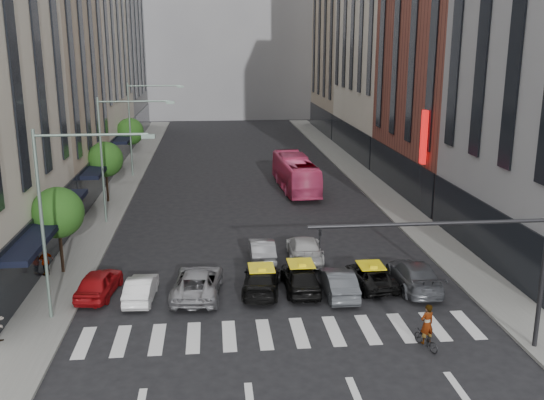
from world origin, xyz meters
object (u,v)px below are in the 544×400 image
object	(u,v)px
car_red	(99,283)
pedestrian_far	(46,261)
taxi_center	(301,277)
motorcycle	(426,339)
bus	(295,173)
car_white_front	(141,288)
streetlamp_mid	(114,143)
streetlamp_near	(61,200)
streetlamp_far	(139,117)
taxi_left	(261,280)

from	to	relation	value
car_red	pedestrian_far	world-z (taller)	pedestrian_far
taxi_center	motorcycle	distance (m)	8.14
bus	motorcycle	xyz separation A→B (m)	(1.61, -29.49, -1.10)
car_white_front	motorcycle	world-z (taller)	car_white_front
streetlamp_mid	car_red	world-z (taller)	streetlamp_mid
taxi_center	bus	world-z (taller)	bus
taxi_center	bus	distance (m)	22.88
streetlamp_near	streetlamp_mid	bearing A→B (deg)	90.00
car_white_front	pedestrian_far	world-z (taller)	pedestrian_far
car_red	pedestrian_far	xyz separation A→B (m)	(-3.40, 2.86, 0.25)
car_red	motorcycle	distance (m)	16.66
taxi_center	pedestrian_far	size ratio (longest dim) A/B	2.74
bus	pedestrian_far	size ratio (longest dim) A/B	6.69
bus	motorcycle	world-z (taller)	bus
streetlamp_near	streetlamp_mid	distance (m)	16.00
streetlamp_far	car_red	distance (m)	29.77
taxi_left	bus	xyz separation A→B (m)	(4.95, 22.69, 0.84)
motorcycle	taxi_center	bearing A→B (deg)	-75.12
streetlamp_far	pedestrian_far	xyz separation A→B (m)	(-2.56, -26.44, -4.94)
streetlamp_near	taxi_center	size ratio (longest dim) A/B	2.03
streetlamp_mid	streetlamp_far	distance (m)	16.00
streetlamp_far	taxi_left	bearing A→B (deg)	-72.59
streetlamp_far	car_white_front	xyz separation A→B (m)	(3.08, -30.07, -5.28)
streetlamp_mid	pedestrian_far	bearing A→B (deg)	-103.76
streetlamp_mid	bus	bearing A→B (deg)	32.23
streetlamp_far	pedestrian_far	size ratio (longest dim) A/B	5.54
pedestrian_far	motorcycle	bearing A→B (deg)	107.67
streetlamp_near	streetlamp_far	world-z (taller)	same
car_white_front	taxi_center	xyz separation A→B (m)	(8.32, 0.37, 0.13)
streetlamp_far	bus	world-z (taller)	streetlamp_far
car_red	motorcycle	world-z (taller)	car_red
car_red	pedestrian_far	size ratio (longest dim) A/B	2.56
taxi_left	motorcycle	world-z (taller)	taxi_left
streetlamp_near	streetlamp_far	xyz separation A→B (m)	(0.00, 32.00, 0.00)
motorcycle	streetlamp_near	bearing A→B (deg)	-34.25
car_red	bus	xyz separation A→B (m)	(13.42, 22.29, 0.81)
streetlamp_near	car_white_front	distance (m)	6.41
streetlamp_mid	taxi_left	bearing A→B (deg)	-55.78
car_red	taxi_left	bearing A→B (deg)	-174.83
car_red	taxi_left	size ratio (longest dim) A/B	0.89
car_red	pedestrian_far	distance (m)	4.45
taxi_center	car_white_front	bearing A→B (deg)	1.91
streetlamp_far	taxi_center	distance (m)	32.22
streetlamp_mid	car_white_front	bearing A→B (deg)	-77.64
car_red	motorcycle	size ratio (longest dim) A/B	2.64
streetlamp_far	car_red	size ratio (longest dim) A/B	2.17
streetlamp_mid	taxi_center	world-z (taller)	streetlamp_mid
pedestrian_far	streetlamp_far	bearing A→B (deg)	-139.23
car_red	taxi_center	distance (m)	10.57
streetlamp_far	motorcycle	bearing A→B (deg)	-66.50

